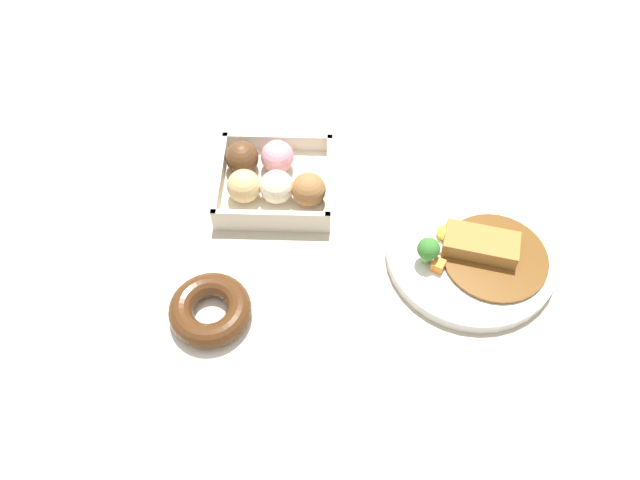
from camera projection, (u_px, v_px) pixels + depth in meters
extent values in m
plane|color=#B2A893|center=(377.00, 235.00, 0.94)|extent=(1.60, 1.60, 0.00)
cylinder|color=white|center=(471.00, 254.00, 0.91)|extent=(0.24, 0.24, 0.02)
cylinder|color=brown|center=(495.00, 257.00, 0.90)|extent=(0.15, 0.15, 0.01)
cube|color=#A87538|center=(481.00, 244.00, 0.89)|extent=(0.11, 0.07, 0.02)
cylinder|color=white|center=(445.00, 237.00, 0.92)|extent=(0.06, 0.06, 0.00)
ellipsoid|color=yellow|center=(446.00, 233.00, 0.91)|extent=(0.03, 0.03, 0.02)
cylinder|color=#8CB766|center=(427.00, 257.00, 0.89)|extent=(0.01, 0.01, 0.02)
sphere|color=#387A2D|center=(429.00, 249.00, 0.87)|extent=(0.03, 0.03, 0.03)
cube|color=orange|center=(438.00, 265.00, 0.88)|extent=(0.02, 0.02, 0.02)
cube|color=beige|center=(275.00, 187.00, 0.99)|extent=(0.17, 0.16, 0.01)
cube|color=beige|center=(220.00, 177.00, 0.97)|extent=(0.01, 0.16, 0.03)
cube|color=beige|center=(329.00, 180.00, 0.97)|extent=(0.01, 0.16, 0.03)
cube|color=beige|center=(271.00, 219.00, 0.93)|extent=(0.17, 0.01, 0.03)
cube|color=beige|center=(278.00, 142.00, 1.01)|extent=(0.17, 0.01, 0.03)
sphere|color=#DBB77A|center=(244.00, 186.00, 0.95)|extent=(0.05, 0.05, 0.05)
sphere|color=#EFE5C6|center=(277.00, 187.00, 0.95)|extent=(0.05, 0.05, 0.05)
sphere|color=#9E6B3D|center=(308.00, 189.00, 0.94)|extent=(0.05, 0.05, 0.05)
sphere|color=brown|center=(242.00, 158.00, 0.98)|extent=(0.05, 0.05, 0.05)
sphere|color=pink|center=(277.00, 157.00, 0.98)|extent=(0.05, 0.05, 0.05)
cube|color=white|center=(212.00, 316.00, 0.87)|extent=(0.14, 0.14, 0.00)
torus|color=#4C2B14|center=(210.00, 310.00, 0.85)|extent=(0.11, 0.11, 0.03)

